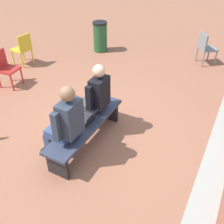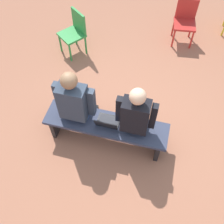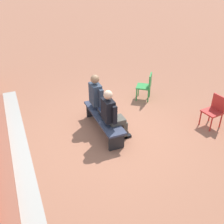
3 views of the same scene
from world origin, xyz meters
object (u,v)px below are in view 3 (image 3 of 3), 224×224
(laptop, at_px, (103,115))
(plastic_chair_mid_courtyard, at_px, (146,85))
(person_student, at_px, (112,114))
(person_adult, at_px, (100,98))
(bench, at_px, (104,119))
(plastic_chair_far_right, at_px, (215,109))

(laptop, relative_size, plastic_chair_mid_courtyard, 0.38)
(person_student, xyz_separation_m, person_adult, (0.84, -0.00, 0.02))
(bench, height_order, person_student, person_student)
(person_student, relative_size, person_adult, 0.97)
(person_adult, bearing_deg, plastic_chair_mid_courtyard, -68.92)
(laptop, height_order, plastic_chair_mid_courtyard, plastic_chair_mid_courtyard)
(laptop, distance_m, plastic_chair_mid_courtyard, 2.18)
(person_student, relative_size, plastic_chair_far_right, 1.59)
(person_adult, relative_size, laptop, 4.31)
(person_student, relative_size, laptop, 4.17)
(person_student, bearing_deg, plastic_chair_far_right, -99.77)
(person_adult, distance_m, plastic_chair_far_right, 2.97)
(person_adult, height_order, laptop, person_adult)
(bench, relative_size, person_adult, 1.31)
(laptop, bearing_deg, plastic_chair_mid_courtyard, -58.31)
(plastic_chair_far_right, bearing_deg, person_student, 80.23)
(person_student, bearing_deg, laptop, 11.62)
(person_adult, xyz_separation_m, plastic_chair_mid_courtyard, (0.68, -1.77, -0.25))
(person_adult, bearing_deg, person_student, 179.82)
(person_adult, relative_size, plastic_chair_mid_courtyard, 1.64)
(bench, bearing_deg, plastic_chair_mid_courtyard, -58.71)
(person_student, xyz_separation_m, plastic_chair_far_right, (-0.46, -2.66, -0.23))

